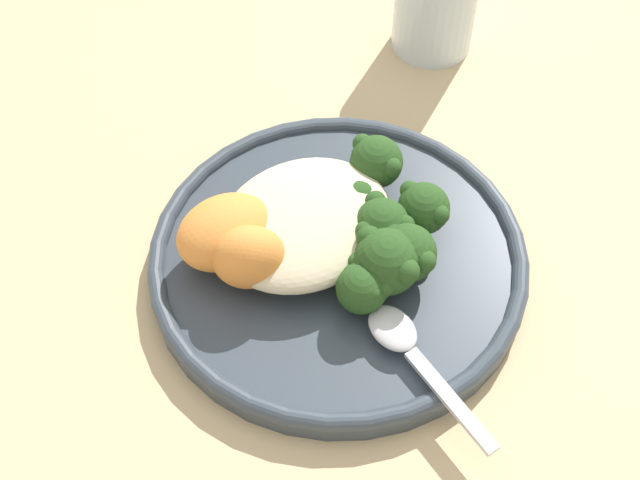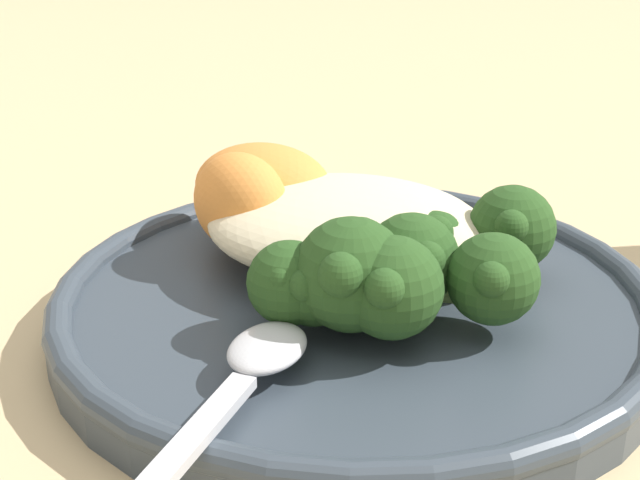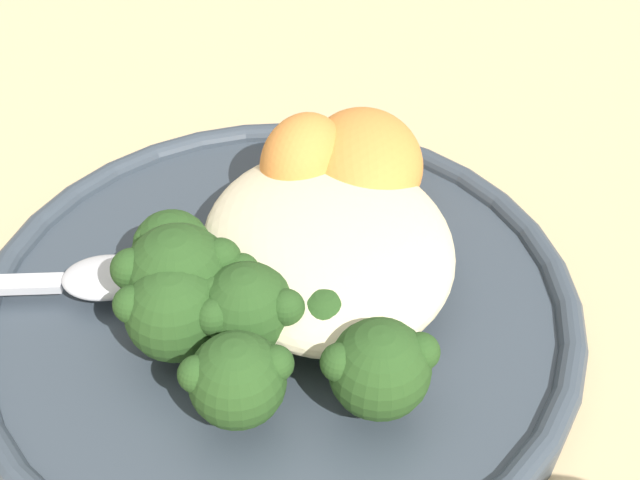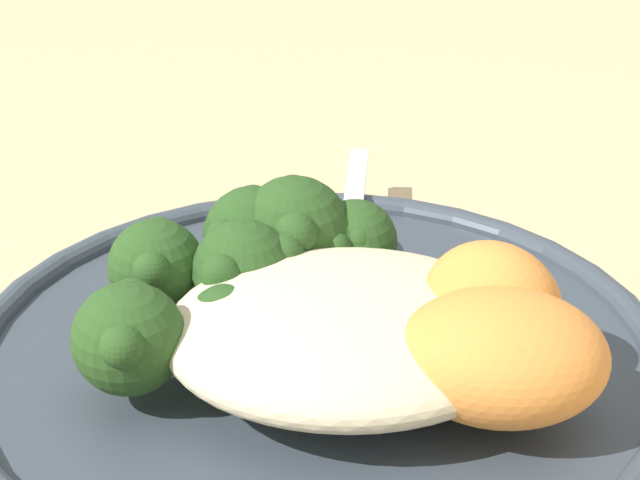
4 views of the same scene
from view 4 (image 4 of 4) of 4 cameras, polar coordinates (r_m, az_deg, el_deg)
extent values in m
plane|color=#D6B784|center=(0.40, 2.28, -7.68)|extent=(4.00, 4.00, 0.00)
cylinder|color=#38424C|center=(0.39, -0.20, -7.20)|extent=(0.26, 0.26, 0.02)
torus|color=#38424C|center=(0.39, -0.21, -6.22)|extent=(0.26, 0.26, 0.01)
ellipsoid|color=beige|center=(0.36, 1.51, -4.86)|extent=(0.12, 0.11, 0.03)
ellipsoid|color=#8EB25B|center=(0.39, 1.71, -3.68)|extent=(0.01, 0.07, 0.01)
sphere|color=#284C1E|center=(0.41, 1.21, -0.09)|extent=(0.03, 0.03, 0.03)
sphere|color=#284C1E|center=(0.40, 0.01, 0.03)|extent=(0.01, 0.01, 0.01)
sphere|color=#284C1E|center=(0.40, 2.59, 0.09)|extent=(0.01, 0.01, 0.01)
sphere|color=#284C1E|center=(0.42, 2.37, 1.21)|extent=(0.01, 0.01, 0.01)
sphere|color=#284C1E|center=(0.42, -0.11, 1.15)|extent=(0.01, 0.01, 0.01)
ellipsoid|color=#8EB25B|center=(0.39, 1.47, -3.58)|extent=(0.02, 0.06, 0.01)
sphere|color=#284C1E|center=(0.41, 0.65, -0.25)|extent=(0.03, 0.03, 0.03)
sphere|color=#284C1E|center=(0.40, 0.77, -0.35)|extent=(0.01, 0.01, 0.01)
sphere|color=#284C1E|center=(0.42, 0.55, 1.22)|extent=(0.01, 0.01, 0.01)
ellipsoid|color=#8EB25B|center=(0.39, 0.56, -3.04)|extent=(0.04, 0.07, 0.02)
sphere|color=#284C1E|center=(0.41, -1.37, 0.41)|extent=(0.04, 0.04, 0.04)
sphere|color=#284C1E|center=(0.39, -1.31, 0.30)|extent=(0.02, 0.02, 0.02)
sphere|color=#284C1E|center=(0.42, -1.45, 2.38)|extent=(0.02, 0.02, 0.02)
ellipsoid|color=#8EB25B|center=(0.39, -0.49, -3.07)|extent=(0.06, 0.07, 0.02)
sphere|color=#284C1E|center=(0.41, -3.58, 0.21)|extent=(0.04, 0.04, 0.04)
sphere|color=#284C1E|center=(0.40, -3.62, 0.11)|extent=(0.01, 0.01, 0.01)
sphere|color=#284C1E|center=(0.42, -3.59, 1.97)|extent=(0.01, 0.01, 0.01)
ellipsoid|color=#8EB25B|center=(0.38, 0.42, -4.44)|extent=(0.07, 0.05, 0.01)
sphere|color=#284C1E|center=(0.39, -4.09, -1.66)|extent=(0.04, 0.04, 0.04)
sphere|color=#284C1E|center=(0.37, -5.28, -1.73)|extent=(0.01, 0.01, 0.01)
sphere|color=#284C1E|center=(0.39, -1.91, -0.74)|extent=(0.01, 0.01, 0.01)
sphere|color=#284C1E|center=(0.40, -5.16, 0.05)|extent=(0.01, 0.01, 0.01)
ellipsoid|color=#8EB25B|center=(0.38, -1.64, -3.91)|extent=(0.10, 0.06, 0.02)
sphere|color=#284C1E|center=(0.40, -8.72, -1.41)|extent=(0.04, 0.04, 0.04)
sphere|color=#284C1E|center=(0.38, -8.97, -1.58)|extent=(0.01, 0.01, 0.01)
sphere|color=#284C1E|center=(0.41, -8.62, 0.29)|extent=(0.01, 0.01, 0.01)
ellipsoid|color=#8EB25B|center=(0.37, -0.14, -5.14)|extent=(0.06, 0.02, 0.01)
sphere|color=#284C1E|center=(0.37, -4.99, -4.55)|extent=(0.03, 0.03, 0.03)
sphere|color=#284C1E|center=(0.35, -5.08, -4.79)|extent=(0.01, 0.01, 0.01)
sphere|color=#284C1E|center=(0.37, -4.98, -3.00)|extent=(0.01, 0.01, 0.01)
ellipsoid|color=#8EB25B|center=(0.37, -3.24, -5.87)|extent=(0.09, 0.03, 0.01)
sphere|color=#284C1E|center=(0.35, -10.16, -5.21)|extent=(0.04, 0.04, 0.04)
sphere|color=#284C1E|center=(0.34, -10.51, -5.58)|extent=(0.01, 0.01, 0.01)
sphere|color=#284C1E|center=(0.36, -9.99, -3.10)|extent=(0.01, 0.01, 0.01)
ellipsoid|color=orange|center=(0.36, 9.12, -3.51)|extent=(0.06, 0.06, 0.05)
ellipsoid|color=orange|center=(0.34, 9.65, -6.13)|extent=(0.07, 0.06, 0.04)
cube|color=silver|center=(0.50, 1.91, 2.98)|extent=(0.02, 0.08, 0.00)
ellipsoid|color=silver|center=(0.45, 1.57, 0.25)|extent=(0.03, 0.04, 0.01)
camera|label=1|loc=(0.70, 29.27, 47.97)|focal=50.00mm
camera|label=2|loc=(0.66, -8.18, 23.23)|focal=50.00mm
camera|label=3|loc=(0.44, -43.79, 29.04)|focal=50.00mm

